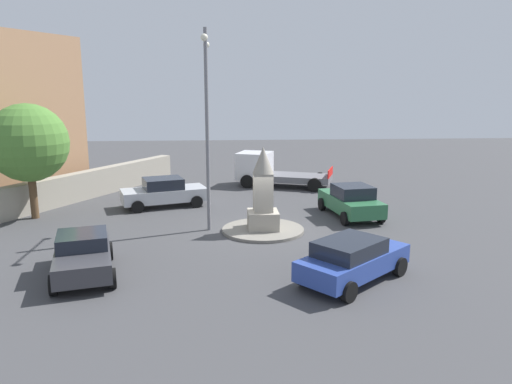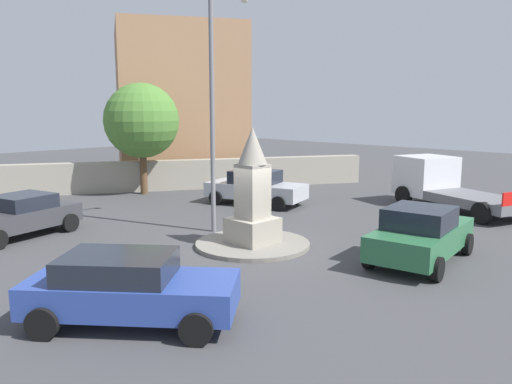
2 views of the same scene
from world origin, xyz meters
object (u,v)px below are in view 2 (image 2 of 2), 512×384
(truck_white_passing, at_px, (442,184))
(car_dark_grey_near_island, at_px, (20,215))
(streetlamp, at_px, (212,82))
(car_green_far_side, at_px, (421,234))
(monument, at_px, (253,195))
(corner_building, at_px, (178,103))
(tree_near_wall, at_px, (142,121))
(car_silver_parked_left, at_px, (256,187))
(car_blue_parked_right, at_px, (129,288))

(truck_white_passing, bearing_deg, car_dark_grey_near_island, -27.48)
(streetlamp, height_order, car_green_far_side, streetlamp)
(truck_white_passing, bearing_deg, monument, -7.42)
(corner_building, bearing_deg, tree_near_wall, 39.23)
(car_silver_parked_left, xyz_separation_m, corner_building, (-3.69, -10.59, 3.78))
(corner_building, relative_size, tree_near_wall, 1.66)
(car_silver_parked_left, xyz_separation_m, truck_white_passing, (-5.27, 6.19, 0.25))
(car_green_far_side, xyz_separation_m, car_blue_parked_right, (8.06, -2.13, -0.03))
(car_dark_grey_near_island, relative_size, car_green_far_side, 0.95)
(car_dark_grey_near_island, xyz_separation_m, car_blue_parked_right, (1.19, 8.81, 0.03))
(car_blue_parked_right, bearing_deg, corner_building, -129.25)
(car_green_far_side, bearing_deg, monument, -63.96)
(car_silver_parked_left, xyz_separation_m, tree_near_wall, (1.96, -5.98, 2.87))
(car_silver_parked_left, distance_m, corner_building, 11.83)
(car_green_far_side, distance_m, tree_near_wall, 15.63)
(car_dark_grey_near_island, xyz_separation_m, car_silver_parked_left, (-9.68, 1.58, 0.05))
(monument, xyz_separation_m, car_silver_parked_left, (-5.01, -4.85, -0.87))
(corner_building, bearing_deg, streetlamp, 57.63)
(monument, relative_size, car_silver_parked_left, 0.76)
(car_silver_parked_left, height_order, corner_building, corner_building)
(truck_white_passing, bearing_deg, corner_building, -84.62)
(car_dark_grey_near_island, xyz_separation_m, corner_building, (-13.36, -9.00, 3.83))
(truck_white_passing, xyz_separation_m, corner_building, (1.58, -16.78, 3.53))
(car_blue_parked_right, bearing_deg, car_green_far_side, 165.20)
(monument, xyz_separation_m, corner_building, (-8.70, -15.44, 2.91))
(car_blue_parked_right, xyz_separation_m, corner_building, (-14.56, -17.82, 3.80))
(monument, relative_size, car_green_far_side, 0.81)
(monument, height_order, car_green_far_side, monument)
(monument, bearing_deg, truck_white_passing, 172.58)
(corner_building, bearing_deg, car_blue_parked_right, 50.75)
(tree_near_wall, bearing_deg, car_dark_grey_near_island, 29.66)
(monument, bearing_deg, car_dark_grey_near_island, -54.05)
(car_green_far_side, height_order, corner_building, corner_building)
(car_dark_grey_near_island, distance_m, car_silver_parked_left, 9.81)
(streetlamp, relative_size, car_green_far_side, 1.94)
(car_silver_parked_left, bearing_deg, car_green_far_side, 73.30)
(streetlamp, distance_m, tree_near_wall, 8.99)
(streetlamp, height_order, car_blue_parked_right, streetlamp)
(car_green_far_side, xyz_separation_m, truck_white_passing, (-8.07, -3.17, 0.24))
(monument, bearing_deg, car_silver_parked_left, -135.95)
(streetlamp, bearing_deg, car_dark_grey_near_island, -38.71)
(car_blue_parked_right, distance_m, corner_building, 23.32)
(streetlamp, distance_m, car_silver_parked_left, 6.81)
(truck_white_passing, bearing_deg, car_blue_parked_right, 3.69)
(car_dark_grey_near_island, height_order, car_green_far_side, car_green_far_side)
(car_blue_parked_right, bearing_deg, tree_near_wall, -124.01)
(car_green_far_side, distance_m, car_silver_parked_left, 9.77)
(truck_white_passing, height_order, tree_near_wall, tree_near_wall)
(streetlamp, height_order, car_dark_grey_near_island, streetlamp)
(monument, bearing_deg, corner_building, -119.40)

